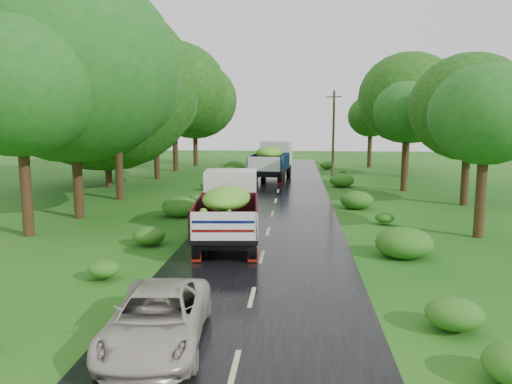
# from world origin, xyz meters

# --- Properties ---
(ground) EXTENTS (120.00, 120.00, 0.00)m
(ground) POSITION_xyz_m (0.00, 0.00, 0.00)
(ground) COLOR #104B10
(ground) RESTS_ON ground
(road) EXTENTS (6.50, 80.00, 0.02)m
(road) POSITION_xyz_m (0.00, 5.00, 0.01)
(road) COLOR black
(road) RESTS_ON ground
(road_lines) EXTENTS (0.12, 69.60, 0.00)m
(road_lines) POSITION_xyz_m (0.00, 6.00, 0.02)
(road_lines) COLOR #BFB78C
(road_lines) RESTS_ON road
(truck_near) EXTENTS (2.76, 6.54, 2.68)m
(truck_near) POSITION_xyz_m (-1.46, 6.09, 1.52)
(truck_near) COLOR black
(truck_near) RESTS_ON ground
(truck_far) EXTENTS (3.25, 7.29, 2.96)m
(truck_far) POSITION_xyz_m (-0.70, 26.47, 1.68)
(truck_far) COLOR black
(truck_far) RESTS_ON ground
(car) EXTENTS (2.39, 4.55, 1.22)m
(car) POSITION_xyz_m (-1.80, -3.09, 0.63)
(car) COLOR #B9B1A4
(car) RESTS_ON road
(utility_pole) EXTENTS (1.23, 0.39, 7.11)m
(utility_pole) POSITION_xyz_m (4.25, 28.92, 3.66)
(utility_pole) COLOR #382616
(utility_pole) RESTS_ON ground
(trees_left) EXTENTS (7.66, 34.38, 9.38)m
(trees_left) POSITION_xyz_m (-10.23, 21.67, 6.82)
(trees_left) COLOR black
(trees_left) RESTS_ON ground
(trees_right) EXTENTS (5.59, 32.07, 8.30)m
(trees_right) POSITION_xyz_m (9.67, 22.72, 5.59)
(trees_right) COLOR black
(trees_right) RESTS_ON ground
(shrubs) EXTENTS (11.90, 44.00, 0.70)m
(shrubs) POSITION_xyz_m (0.00, 14.00, 0.35)
(shrubs) COLOR #195D16
(shrubs) RESTS_ON ground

